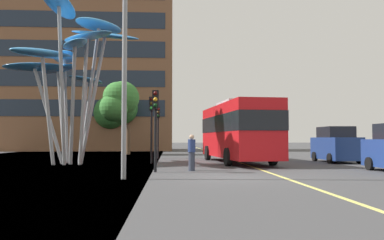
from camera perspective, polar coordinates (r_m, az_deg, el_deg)
ground at (r=14.58m, az=3.74°, el=-8.68°), size 120.00×240.00×0.10m
red_bus at (r=23.56m, az=6.69°, el=-1.35°), size 3.44×9.88×3.71m
leaf_sculpture at (r=23.66m, az=-17.37°, el=9.22°), size 7.85×8.41×9.01m
traffic_light_kerb_near at (r=16.76m, az=-5.42°, el=1.06°), size 0.28×0.42×3.54m
traffic_light_kerb_far at (r=22.52m, az=-6.01°, el=0.68°), size 0.28×0.42×3.87m
traffic_light_island_mid at (r=28.02m, az=-5.03°, el=-0.16°), size 0.28×0.42×3.76m
car_parked_mid at (r=25.29m, az=20.48°, el=-3.54°), size 1.95×3.86×2.18m
street_lamp at (r=14.63m, az=-8.87°, el=12.76°), size 1.37×0.44×8.60m
tree_pavement_near at (r=35.58m, az=-10.62°, el=2.73°), size 3.44×4.14×6.68m
tree_pavement_far at (r=45.54m, az=-10.90°, el=1.66°), size 5.13×5.40×7.71m
pedestrian at (r=17.45m, az=-0.05°, el=-4.84°), size 0.34×0.34×1.64m
backdrop_building at (r=51.99m, az=-18.38°, el=8.93°), size 27.31×10.10×23.70m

